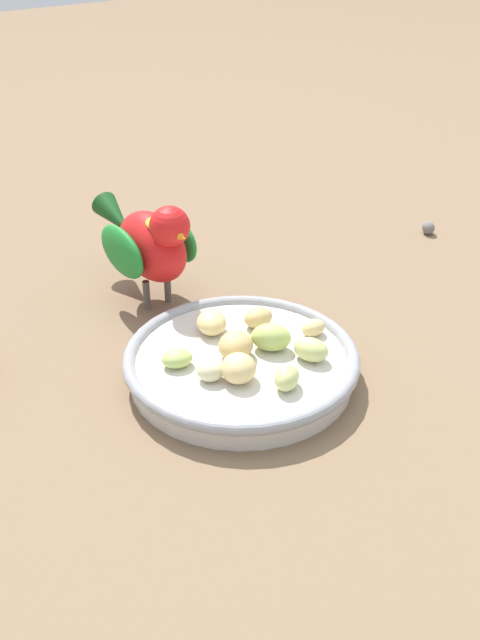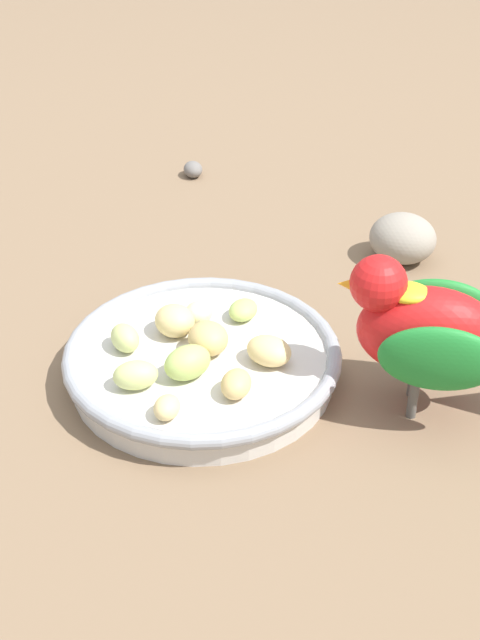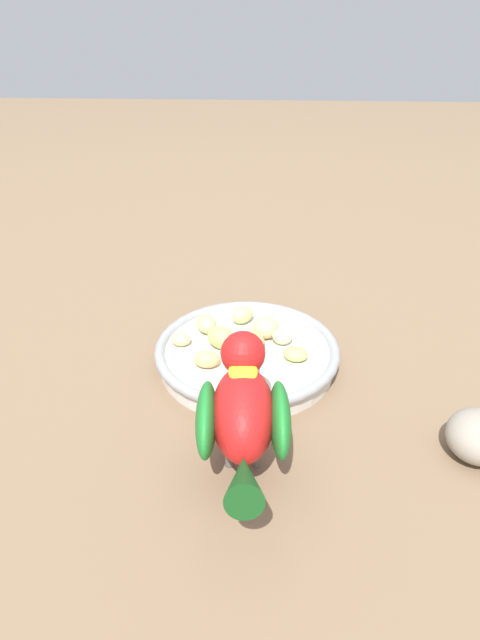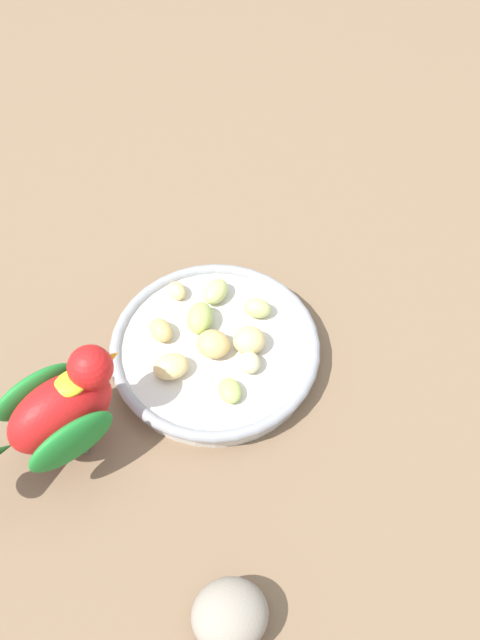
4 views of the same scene
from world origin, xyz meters
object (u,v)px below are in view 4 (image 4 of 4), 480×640
(apple_piece_8, at_px, (232,389))
(apple_piece_3, at_px, (216,292))
(apple_piece_9, at_px, (161,330))
(rock_large, at_px, (230,615))
(apple_piece_2, at_px, (213,344))
(apple_piece_7, at_px, (171,366))
(apple_piece_6, at_px, (200,318))
(feeding_bowl, at_px, (215,350))
(apple_piece_0, at_px, (249,340))
(apple_piece_5, at_px, (177,291))
(parrot, at_px, (57,412))
(apple_piece_1, at_px, (249,363))
(apple_piece_4, at_px, (257,308))

(apple_piece_8, bearing_deg, apple_piece_3, 63.82)
(apple_piece_9, xyz_separation_m, rock_large, (-0.10, -0.28, -0.01))
(apple_piece_2, height_order, apple_piece_7, apple_piece_2)
(apple_piece_8, relative_size, rock_large, 0.44)
(apple_piece_7, bearing_deg, apple_piece_6, 29.72)
(apple_piece_7, relative_size, apple_piece_9, 1.22)
(feeding_bowl, bearing_deg, rock_large, -121.26)
(apple_piece_7, height_order, apple_piece_8, apple_piece_7)
(apple_piece_0, xyz_separation_m, rock_large, (-0.17, -0.21, -0.01))
(apple_piece_5, distance_m, parrot, 0.20)
(apple_piece_3, height_order, apple_piece_8, apple_piece_3)
(apple_piece_7, distance_m, parrot, 0.13)
(apple_piece_9, bearing_deg, apple_piece_5, 40.49)
(feeding_bowl, xyz_separation_m, apple_piece_7, (-0.05, -0.00, 0.02))
(apple_piece_1, bearing_deg, apple_piece_4, 47.34)
(feeding_bowl, distance_m, apple_piece_7, 0.06)
(apple_piece_3, distance_m, apple_piece_9, 0.08)
(apple_piece_1, height_order, apple_piece_5, apple_piece_1)
(apple_piece_9, bearing_deg, apple_piece_0, -44.17)
(apple_piece_0, bearing_deg, apple_piece_6, 116.46)
(feeding_bowl, height_order, apple_piece_8, apple_piece_8)
(feeding_bowl, xyz_separation_m, apple_piece_4, (0.06, 0.01, 0.02))
(apple_piece_6, distance_m, parrot, 0.19)
(apple_piece_4, distance_m, apple_piece_7, 0.12)
(apple_piece_1, distance_m, apple_piece_4, 0.07)
(apple_piece_7, xyz_separation_m, rock_large, (-0.09, -0.23, -0.01))
(apple_piece_1, bearing_deg, parrot, 168.64)
(apple_piece_0, height_order, parrot, parrot)
(rock_large, bearing_deg, apple_piece_9, 69.78)
(apple_piece_5, bearing_deg, apple_piece_4, -51.44)
(feeding_bowl, bearing_deg, apple_piece_2, -138.17)
(apple_piece_0, relative_size, rock_large, 0.52)
(apple_piece_8, bearing_deg, apple_piece_9, 101.97)
(apple_piece_7, relative_size, parrot, 0.20)
(feeding_bowl, bearing_deg, apple_piece_3, 55.13)
(apple_piece_4, bearing_deg, apple_piece_2, -169.48)
(apple_piece_1, xyz_separation_m, apple_piece_9, (-0.05, 0.09, 0.00))
(apple_piece_0, xyz_separation_m, apple_piece_8, (-0.05, -0.04, -0.00))
(apple_piece_8, bearing_deg, apple_piece_4, 39.87)
(apple_piece_4, bearing_deg, apple_piece_5, 128.56)
(apple_piece_1, bearing_deg, apple_piece_3, 76.85)
(apple_piece_0, relative_size, apple_piece_9, 1.13)
(apple_piece_4, height_order, apple_piece_8, apple_piece_4)
(parrot, bearing_deg, apple_piece_3, 11.74)
(parrot, bearing_deg, feeding_bowl, -2.04)
(apple_piece_6, height_order, apple_piece_8, apple_piece_6)
(apple_piece_4, distance_m, apple_piece_6, 0.06)
(apple_piece_5, bearing_deg, apple_piece_2, -95.34)
(apple_piece_0, bearing_deg, apple_piece_9, 135.83)
(apple_piece_2, relative_size, parrot, 0.19)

